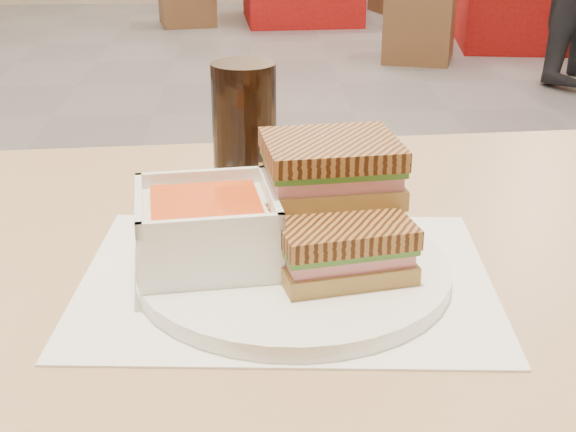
{
  "coord_description": "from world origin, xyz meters",
  "views": [
    {
      "loc": [
        -0.02,
        -2.68,
        1.11
      ],
      "look_at": [
        0.01,
        -2.0,
        0.82
      ],
      "focal_mm": 50.19,
      "sensor_mm": 36.0,
      "label": 1
    }
  ],
  "objects_px": {
    "main_table": "(323,330)",
    "soup_bowl": "(207,230)",
    "plate": "(294,270)",
    "bg_chair_1l": "(420,24)",
    "cola_glass": "(245,131)",
    "panini_lower": "(340,244)"
  },
  "relations": [
    {
      "from": "main_table",
      "to": "soup_bowl",
      "type": "height_order",
      "value": "soup_bowl"
    },
    {
      "from": "plate",
      "to": "soup_bowl",
      "type": "height_order",
      "value": "soup_bowl"
    },
    {
      "from": "bg_chair_1l",
      "to": "main_table",
      "type": "bearing_deg",
      "value": -103.21
    },
    {
      "from": "bg_chair_1l",
      "to": "plate",
      "type": "bearing_deg",
      "value": -103.42
    },
    {
      "from": "plate",
      "to": "cola_glass",
      "type": "relative_size",
      "value": 1.84
    },
    {
      "from": "plate",
      "to": "panini_lower",
      "type": "height_order",
      "value": "panini_lower"
    },
    {
      "from": "main_table",
      "to": "panini_lower",
      "type": "distance_m",
      "value": 0.19
    },
    {
      "from": "plate",
      "to": "soup_bowl",
      "type": "xyz_separation_m",
      "value": [
        -0.08,
        0.01,
        0.04
      ]
    },
    {
      "from": "plate",
      "to": "cola_glass",
      "type": "xyz_separation_m",
      "value": [
        -0.05,
        0.22,
        0.07
      ]
    },
    {
      "from": "main_table",
      "to": "cola_glass",
      "type": "bearing_deg",
      "value": 122.53
    },
    {
      "from": "soup_bowl",
      "to": "cola_glass",
      "type": "bearing_deg",
      "value": 80.02
    },
    {
      "from": "soup_bowl",
      "to": "bg_chair_1l",
      "type": "relative_size",
      "value": 0.28
    },
    {
      "from": "panini_lower",
      "to": "bg_chair_1l",
      "type": "distance_m",
      "value": 4.6
    },
    {
      "from": "main_table",
      "to": "soup_bowl",
      "type": "bearing_deg",
      "value": -147.11
    },
    {
      "from": "panini_lower",
      "to": "bg_chair_1l",
      "type": "height_order",
      "value": "panini_lower"
    },
    {
      "from": "plate",
      "to": "bg_chair_1l",
      "type": "height_order",
      "value": "plate"
    },
    {
      "from": "panini_lower",
      "to": "cola_glass",
      "type": "distance_m",
      "value": 0.26
    },
    {
      "from": "plate",
      "to": "bg_chair_1l",
      "type": "xyz_separation_m",
      "value": [
        1.06,
        4.43,
        -0.53
      ]
    },
    {
      "from": "main_table",
      "to": "plate",
      "type": "relative_size",
      "value": 4.15
    },
    {
      "from": "plate",
      "to": "panini_lower",
      "type": "xyz_separation_m",
      "value": [
        0.04,
        -0.02,
        0.03
      ]
    },
    {
      "from": "main_table",
      "to": "soup_bowl",
      "type": "relative_size",
      "value": 8.57
    },
    {
      "from": "main_table",
      "to": "panini_lower",
      "type": "relative_size",
      "value": 8.93
    }
  ]
}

